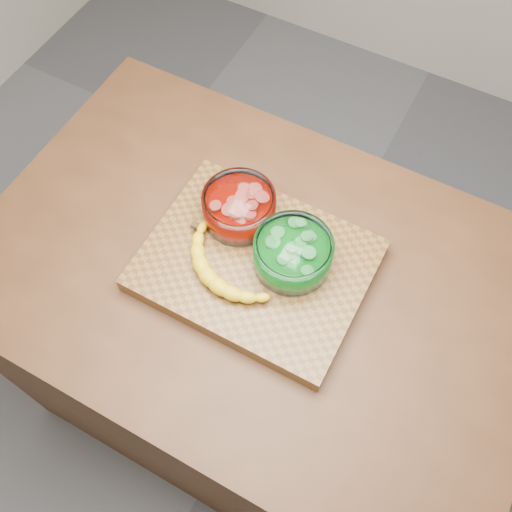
% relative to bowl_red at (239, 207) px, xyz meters
% --- Properties ---
extents(ground, '(3.50, 3.50, 0.00)m').
position_rel_bowl_red_xyz_m(ground, '(0.08, -0.08, -0.97)').
color(ground, '#5A5A5F').
rests_on(ground, ground).
extents(counter, '(1.20, 0.80, 0.90)m').
position_rel_bowl_red_xyz_m(counter, '(0.08, -0.08, -0.52)').
color(counter, '#492916').
rests_on(counter, ground).
extents(cutting_board, '(0.45, 0.35, 0.04)m').
position_rel_bowl_red_xyz_m(cutting_board, '(0.08, -0.08, -0.05)').
color(cutting_board, brown).
rests_on(cutting_board, counter).
extents(bowl_red, '(0.15, 0.15, 0.07)m').
position_rel_bowl_red_xyz_m(bowl_red, '(0.00, 0.00, 0.00)').
color(bowl_red, white).
rests_on(bowl_red, cutting_board).
extents(bowl_green, '(0.16, 0.16, 0.07)m').
position_rel_bowl_red_xyz_m(bowl_green, '(0.15, -0.05, 0.00)').
color(bowl_green, white).
rests_on(bowl_green, cutting_board).
extents(banana, '(0.24, 0.16, 0.04)m').
position_rel_bowl_red_xyz_m(banana, '(0.04, -0.12, -0.02)').
color(banana, gold).
rests_on(banana, cutting_board).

